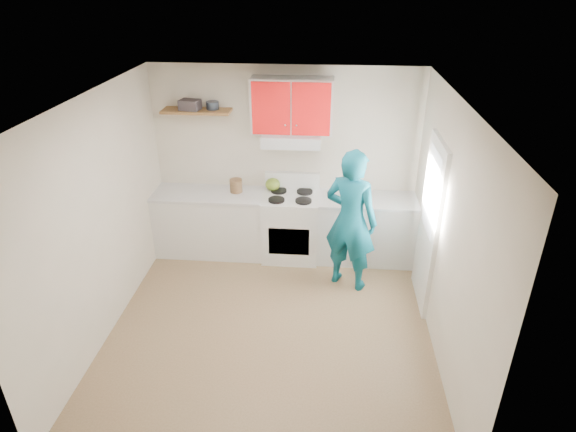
# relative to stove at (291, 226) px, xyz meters

# --- Properties ---
(floor) EXTENTS (3.80, 3.80, 0.00)m
(floor) POSITION_rel_stove_xyz_m (-0.10, -1.57, -0.46)
(floor) COLOR brown
(floor) RESTS_ON ground
(ceiling) EXTENTS (3.60, 3.80, 0.04)m
(ceiling) POSITION_rel_stove_xyz_m (-0.10, -1.57, 2.14)
(ceiling) COLOR white
(ceiling) RESTS_ON floor
(back_wall) EXTENTS (3.60, 0.04, 2.60)m
(back_wall) POSITION_rel_stove_xyz_m (-0.10, 0.32, 0.84)
(back_wall) COLOR beige
(back_wall) RESTS_ON floor
(front_wall) EXTENTS (3.60, 0.04, 2.60)m
(front_wall) POSITION_rel_stove_xyz_m (-0.10, -3.47, 0.84)
(front_wall) COLOR beige
(front_wall) RESTS_ON floor
(left_wall) EXTENTS (0.04, 3.80, 2.60)m
(left_wall) POSITION_rel_stove_xyz_m (-1.90, -1.57, 0.84)
(left_wall) COLOR beige
(left_wall) RESTS_ON floor
(right_wall) EXTENTS (0.04, 3.80, 2.60)m
(right_wall) POSITION_rel_stove_xyz_m (1.70, -1.57, 0.84)
(right_wall) COLOR beige
(right_wall) RESTS_ON floor
(door) EXTENTS (0.05, 0.85, 2.05)m
(door) POSITION_rel_stove_xyz_m (1.68, -0.88, 0.56)
(door) COLOR white
(door) RESTS_ON floor
(door_glass) EXTENTS (0.01, 0.55, 0.95)m
(door_glass) POSITION_rel_stove_xyz_m (1.65, -0.88, 0.99)
(door_glass) COLOR white
(door_glass) RESTS_ON door
(counter_left) EXTENTS (1.52, 0.60, 0.90)m
(counter_left) POSITION_rel_stove_xyz_m (-1.14, 0.02, -0.01)
(counter_left) COLOR silver
(counter_left) RESTS_ON floor
(counter_right) EXTENTS (1.32, 0.60, 0.90)m
(counter_right) POSITION_rel_stove_xyz_m (1.04, 0.02, -0.01)
(counter_right) COLOR silver
(counter_right) RESTS_ON floor
(stove) EXTENTS (0.76, 0.65, 0.92)m
(stove) POSITION_rel_stove_xyz_m (0.00, 0.00, 0.00)
(stove) COLOR white
(stove) RESTS_ON floor
(range_hood) EXTENTS (0.76, 0.44, 0.15)m
(range_hood) POSITION_rel_stove_xyz_m (0.00, 0.10, 1.24)
(range_hood) COLOR silver
(range_hood) RESTS_ON back_wall
(upper_cabinets) EXTENTS (1.02, 0.33, 0.70)m
(upper_cabinets) POSITION_rel_stove_xyz_m (0.00, 0.16, 1.66)
(upper_cabinets) COLOR red
(upper_cabinets) RESTS_ON back_wall
(shelf) EXTENTS (0.90, 0.30, 0.04)m
(shelf) POSITION_rel_stove_xyz_m (-1.25, 0.18, 1.56)
(shelf) COLOR brown
(shelf) RESTS_ON back_wall
(books) EXTENTS (0.28, 0.23, 0.13)m
(books) POSITION_rel_stove_xyz_m (-1.32, 0.15, 1.64)
(books) COLOR #3D363B
(books) RESTS_ON shelf
(tin) EXTENTS (0.21, 0.21, 0.10)m
(tin) POSITION_rel_stove_xyz_m (-1.04, 0.21, 1.63)
(tin) COLOR #333D4C
(tin) RESTS_ON shelf
(kettle) EXTENTS (0.24, 0.24, 0.18)m
(kettle) POSITION_rel_stove_xyz_m (-0.27, 0.19, 0.55)
(kettle) COLOR #5D7420
(kettle) RESTS_ON stove
(crock) EXTENTS (0.21, 0.21, 0.21)m
(crock) POSITION_rel_stove_xyz_m (-0.76, 0.09, 0.54)
(crock) COLOR brown
(crock) RESTS_ON counter_left
(cutting_board) EXTENTS (0.37, 0.30, 0.02)m
(cutting_board) POSITION_rel_stove_xyz_m (0.78, -0.07, 0.45)
(cutting_board) COLOR olive
(cutting_board) RESTS_ON counter_right
(silicone_mat) EXTENTS (0.36, 0.33, 0.01)m
(silicone_mat) POSITION_rel_stove_xyz_m (1.46, -0.01, 0.44)
(silicone_mat) COLOR red
(silicone_mat) RESTS_ON counter_right
(person) EXTENTS (0.79, 0.68, 1.84)m
(person) POSITION_rel_stove_xyz_m (0.79, -0.64, 0.46)
(person) COLOR #0C586C
(person) RESTS_ON floor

